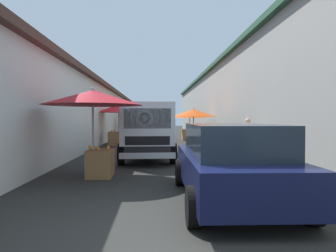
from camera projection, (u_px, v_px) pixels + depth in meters
ground at (163, 145)px, 17.30m from camera, size 90.00×90.00×0.00m
building_left_whitewash at (53, 114)px, 19.19m from camera, size 49.80×7.50×3.70m
building_right_concrete at (268, 102)px, 19.78m from camera, size 49.80×7.50×5.27m
fruit_stall_mid_lane at (189, 117)px, 21.06m from camera, size 2.64×2.64×2.10m
fruit_stall_far_left at (194, 117)px, 16.32m from camera, size 2.51×2.51×2.14m
fruit_stall_far_right at (94, 106)px, 7.88m from camera, size 2.64×2.64×2.38m
fruit_stall_near_right at (118, 112)px, 17.27m from camera, size 2.54×2.54×2.45m
fruit_stall_near_left at (133, 117)px, 23.28m from camera, size 2.38×2.38×2.24m
hatchback_car at (231, 162)px, 5.54m from camera, size 3.93×1.96×1.45m
delivery_truck at (147, 133)px, 10.68m from camera, size 4.98×2.10×2.08m
vendor_by_crates at (248, 136)px, 11.04m from camera, size 0.58×0.36×1.56m
parked_scooter at (202, 140)px, 14.85m from camera, size 1.69×0.38×1.14m
plastic_stool at (186, 149)px, 11.84m from camera, size 0.30×0.30×0.43m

